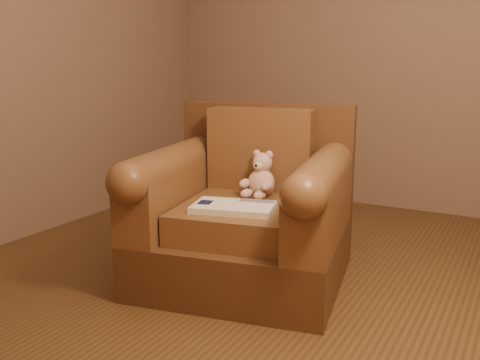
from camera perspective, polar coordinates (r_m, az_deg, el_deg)
The scene contains 4 objects.
floor at distance 3.05m, azimuth 4.84°, elevation -11.36°, with size 4.00×4.00×0.00m, color brown.
armchair at distance 3.06m, azimuth 0.77°, elevation -3.63°, with size 1.26×1.22×0.98m.
teddy_bear at distance 3.09m, azimuth 2.18°, elevation 0.14°, with size 0.20×0.22×0.27m.
guidebook at distance 2.81m, azimuth -0.71°, elevation -2.91°, with size 0.48×0.36×0.03m.
Camera 1 is at (1.13, -2.55, 1.23)m, focal length 40.00 mm.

